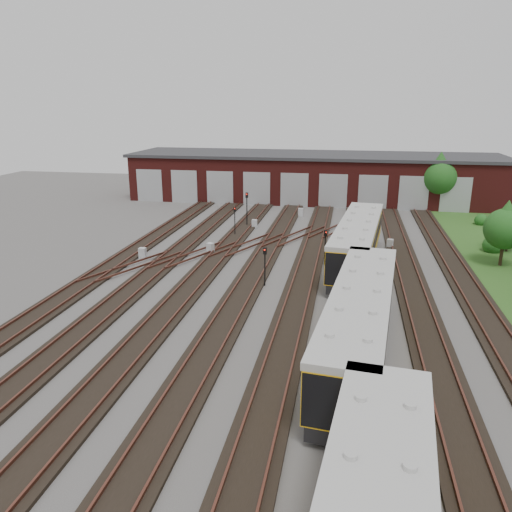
# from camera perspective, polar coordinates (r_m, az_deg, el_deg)

# --- Properties ---
(ground) EXTENTS (120.00, 120.00, 0.00)m
(ground) POSITION_cam_1_polar(r_m,az_deg,el_deg) (33.57, 1.12, -5.77)
(ground) COLOR #423F3D
(ground) RESTS_ON ground
(track_network) EXTENTS (30.40, 70.00, 0.33)m
(track_network) POSITION_cam_1_polar(r_m,az_deg,el_deg) (34.09, 1.01, -5.20)
(track_network) COLOR black
(track_network) RESTS_ON ground
(maintenance_shed) EXTENTS (51.00, 12.50, 6.35)m
(maintenance_shed) POSITION_cam_1_polar(r_m,az_deg,el_deg) (71.36, 6.57, 9.03)
(maintenance_shed) COLOR #551715
(maintenance_shed) RESTS_ON ground
(metro_train) EXTENTS (4.70, 48.83, 3.43)m
(metro_train) POSITION_cam_1_polar(r_m,az_deg,el_deg) (27.02, 11.77, -7.19)
(metro_train) COLOR black
(metro_train) RESTS_ON ground
(signal_mast_0) EXTENTS (0.25, 0.24, 2.98)m
(signal_mast_0) POSITION_cam_1_polar(r_m,az_deg,el_deg) (50.87, -2.44, 4.41)
(signal_mast_0) COLOR black
(signal_mast_0) RESTS_ON ground
(signal_mast_1) EXTENTS (0.26, 0.25, 2.96)m
(signal_mast_1) POSITION_cam_1_polar(r_m,az_deg,el_deg) (36.62, 1.02, -0.61)
(signal_mast_1) COLOR black
(signal_mast_1) RESTS_ON ground
(signal_mast_2) EXTENTS (0.29, 0.27, 3.74)m
(signal_mast_2) POSITION_cam_1_polar(r_m,az_deg,el_deg) (54.85, -1.05, 5.86)
(signal_mast_2) COLOR black
(signal_mast_2) RESTS_ON ground
(signal_mast_3) EXTENTS (0.28, 0.27, 2.99)m
(signal_mast_3) POSITION_cam_1_polar(r_m,az_deg,el_deg) (41.85, 7.92, 1.50)
(signal_mast_3) COLOR black
(signal_mast_3) RESTS_ON ground
(relay_cabinet_0) EXTENTS (0.59, 0.49, 0.98)m
(relay_cabinet_0) POSITION_cam_1_polar(r_m,az_deg,el_deg) (44.62, -12.84, 0.30)
(relay_cabinet_0) COLOR #B7B9BD
(relay_cabinet_0) RESTS_ON ground
(relay_cabinet_1) EXTENTS (0.56, 0.47, 0.92)m
(relay_cabinet_1) POSITION_cam_1_polar(r_m,az_deg,el_deg) (54.39, -0.17, 3.70)
(relay_cabinet_1) COLOR #B7B9BD
(relay_cabinet_1) RESTS_ON ground
(relay_cabinet_2) EXTENTS (0.72, 0.68, 0.96)m
(relay_cabinet_2) POSITION_cam_1_polar(r_m,az_deg,el_deg) (45.26, -5.23, 0.89)
(relay_cabinet_2) COLOR #B7B9BD
(relay_cabinet_2) RESTS_ON ground
(relay_cabinet_3) EXTENTS (0.59, 0.49, 0.95)m
(relay_cabinet_3) POSITION_cam_1_polar(r_m,az_deg,el_deg) (60.48, 5.13, 5.01)
(relay_cabinet_3) COLOR #B7B9BD
(relay_cabinet_3) RESTS_ON ground
(relay_cabinet_4) EXTENTS (0.64, 0.58, 0.88)m
(relay_cabinet_4) POSITION_cam_1_polar(r_m,az_deg,el_deg) (48.32, 15.06, 1.36)
(relay_cabinet_4) COLOR #B7B9BD
(relay_cabinet_4) RESTS_ON ground
(tree_0) EXTENTS (4.45, 4.45, 7.38)m
(tree_0) POSITION_cam_1_polar(r_m,az_deg,el_deg) (66.93, 20.24, 8.91)
(tree_0) COLOR black
(tree_0) RESTS_ON ground
(tree_1) EXTENTS (2.76, 2.76, 4.58)m
(tree_1) POSITION_cam_1_polar(r_m,az_deg,el_deg) (50.44, 27.10, 3.64)
(tree_1) COLOR black
(tree_1) RESTS_ON ground
(tree_3) EXTENTS (3.37, 3.37, 5.59)m
(tree_3) POSITION_cam_1_polar(r_m,az_deg,el_deg) (45.57, 26.66, 3.28)
(tree_3) COLOR black
(tree_3) RESTS_ON ground
(bush_1) EXTENTS (1.82, 1.82, 1.82)m
(bush_1) POSITION_cam_1_polar(r_m,az_deg,el_deg) (50.27, 25.49, 1.42)
(bush_1) COLOR #164914
(bush_1) RESTS_ON ground
(bush_2) EXTENTS (1.45, 1.45, 1.45)m
(bush_2) POSITION_cam_1_polar(r_m,az_deg,el_deg) (61.14, 24.36, 3.92)
(bush_2) COLOR #164914
(bush_2) RESTS_ON ground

